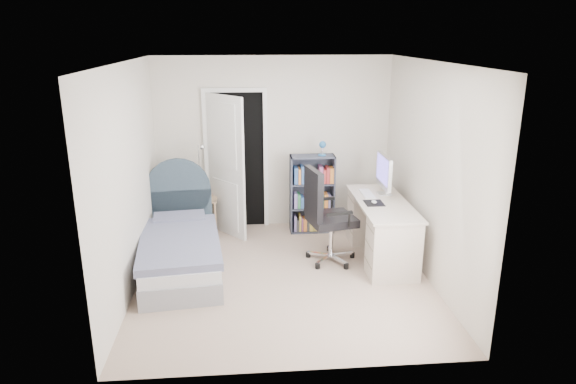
{
  "coord_description": "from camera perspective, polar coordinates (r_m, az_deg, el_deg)",
  "views": [
    {
      "loc": [
        -0.42,
        -5.55,
        2.79
      ],
      "look_at": [
        0.08,
        0.28,
        0.97
      ],
      "focal_mm": 32.0,
      "sensor_mm": 36.0,
      "label": 1
    }
  ],
  "objects": [
    {
      "name": "nightstand",
      "position": [
        7.53,
        -9.54,
        -1.47
      ],
      "size": [
        0.42,
        0.42,
        0.62
      ],
      "color": "tan",
      "rests_on": "ground"
    },
    {
      "name": "office_chair",
      "position": [
        6.38,
        4.07,
        -2.19
      ],
      "size": [
        0.66,
        0.68,
        1.22
      ],
      "color": "silver",
      "rests_on": "ground"
    },
    {
      "name": "bed",
      "position": [
        6.47,
        -11.88,
        -6.08
      ],
      "size": [
        1.11,
        2.02,
        1.19
      ],
      "color": "gray",
      "rests_on": "ground"
    },
    {
      "name": "bookcase",
      "position": [
        7.43,
        2.72,
        -0.45
      ],
      "size": [
        0.64,
        0.27,
        1.35
      ],
      "color": "#3C4152",
      "rests_on": "ground"
    },
    {
      "name": "desk",
      "position": [
        6.68,
        10.32,
        -3.84
      ],
      "size": [
        0.63,
        1.57,
        1.29
      ],
      "color": "beige",
      "rests_on": "ground"
    },
    {
      "name": "floor_lamp",
      "position": [
        7.45,
        -9.52,
        -0.61
      ],
      "size": [
        0.19,
        0.19,
        1.32
      ],
      "color": "silver",
      "rests_on": "ground"
    },
    {
      "name": "room_shell",
      "position": [
        5.78,
        -0.55,
        1.78
      ],
      "size": [
        3.5,
        3.7,
        2.6
      ],
      "color": "gray",
      "rests_on": "ground"
    },
    {
      "name": "door",
      "position": [
        7.34,
        -6.54,
        3.28
      ],
      "size": [
        0.92,
        0.66,
        2.06
      ],
      "color": "black",
      "rests_on": "ground"
    }
  ]
}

